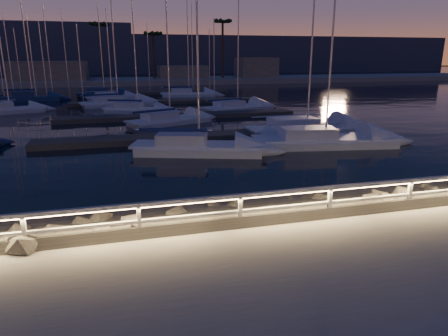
{
  "coord_description": "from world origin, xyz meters",
  "views": [
    {
      "loc": [
        -5.32,
        -10.76,
        5.06
      ],
      "look_at": [
        -1.46,
        4.0,
        0.73
      ],
      "focal_mm": 32.0,
      "sensor_mm": 36.0,
      "label": 1
    }
  ],
  "objects_px": {
    "sailboat_f": "(136,109)",
    "sailboat_b": "(195,146)",
    "sailboat_n": "(111,97)",
    "guard_rail": "(299,197)",
    "sailboat_k": "(187,94)",
    "sailboat_h": "(304,127)",
    "sailboat_m": "(31,97)",
    "sailboat_d": "(321,139)",
    "sailboat_l": "(236,107)",
    "sailboat_g": "(116,102)",
    "sailboat_c": "(168,119)",
    "sailboat_e": "(8,109)",
    "sailboat_i": "(103,93)"
  },
  "relations": [
    {
      "from": "sailboat_d",
      "to": "sailboat_m",
      "type": "xyz_separation_m",
      "value": [
        -23.31,
        33.28,
        -0.0
      ]
    },
    {
      "from": "guard_rail",
      "to": "sailboat_k",
      "type": "relative_size",
      "value": 3.29
    },
    {
      "from": "sailboat_e",
      "to": "sailboat_g",
      "type": "bearing_deg",
      "value": -1.29
    },
    {
      "from": "sailboat_b",
      "to": "sailboat_l",
      "type": "xyz_separation_m",
      "value": [
        7.61,
        17.5,
        -0.04
      ]
    },
    {
      "from": "sailboat_c",
      "to": "sailboat_e",
      "type": "height_order",
      "value": "sailboat_c"
    },
    {
      "from": "sailboat_b",
      "to": "sailboat_n",
      "type": "height_order",
      "value": "sailboat_b"
    },
    {
      "from": "sailboat_b",
      "to": "sailboat_f",
      "type": "distance_m",
      "value": 18.7
    },
    {
      "from": "sailboat_b",
      "to": "sailboat_f",
      "type": "bearing_deg",
      "value": 115.76
    },
    {
      "from": "sailboat_g",
      "to": "sailboat_c",
      "type": "bearing_deg",
      "value": -85.39
    },
    {
      "from": "guard_rail",
      "to": "sailboat_h",
      "type": "relative_size",
      "value": 2.81
    },
    {
      "from": "sailboat_f",
      "to": "sailboat_b",
      "type": "bearing_deg",
      "value": -60.92
    },
    {
      "from": "sailboat_h",
      "to": "sailboat_n",
      "type": "height_order",
      "value": "sailboat_h"
    },
    {
      "from": "sailboat_e",
      "to": "sailboat_l",
      "type": "distance_m",
      "value": 23.01
    },
    {
      "from": "sailboat_g",
      "to": "sailboat_h",
      "type": "distance_m",
      "value": 24.58
    },
    {
      "from": "sailboat_f",
      "to": "sailboat_n",
      "type": "bearing_deg",
      "value": 122.64
    },
    {
      "from": "sailboat_i",
      "to": "sailboat_m",
      "type": "xyz_separation_m",
      "value": [
        -8.72,
        -3.72,
        -0.0
      ]
    },
    {
      "from": "guard_rail",
      "to": "sailboat_m",
      "type": "height_order",
      "value": "sailboat_m"
    },
    {
      "from": "guard_rail",
      "to": "sailboat_f",
      "type": "distance_m",
      "value": 30.82
    },
    {
      "from": "sailboat_b",
      "to": "sailboat_d",
      "type": "xyz_separation_m",
      "value": [
        8.24,
        -0.03,
        0.0
      ]
    },
    {
      "from": "sailboat_e",
      "to": "sailboat_h",
      "type": "relative_size",
      "value": 0.74
    },
    {
      "from": "sailboat_b",
      "to": "sailboat_g",
      "type": "distance_m",
      "value": 25.07
    },
    {
      "from": "sailboat_c",
      "to": "sailboat_l",
      "type": "distance_m",
      "value": 10.39
    },
    {
      "from": "guard_rail",
      "to": "sailboat_h",
      "type": "xyz_separation_m",
      "value": [
        7.98,
        16.23,
        -0.93
      ]
    },
    {
      "from": "sailboat_c",
      "to": "sailboat_d",
      "type": "height_order",
      "value": "sailboat_d"
    },
    {
      "from": "guard_rail",
      "to": "sailboat_d",
      "type": "bearing_deg",
      "value": 59.12
    },
    {
      "from": "guard_rail",
      "to": "sailboat_c",
      "type": "bearing_deg",
      "value": 93.4
    },
    {
      "from": "guard_rail",
      "to": "sailboat_d",
      "type": "distance_m",
      "value": 14.06
    },
    {
      "from": "sailboat_d",
      "to": "sailboat_h",
      "type": "relative_size",
      "value": 1.0
    },
    {
      "from": "sailboat_f",
      "to": "sailboat_m",
      "type": "relative_size",
      "value": 0.95
    },
    {
      "from": "sailboat_k",
      "to": "sailboat_l",
      "type": "height_order",
      "value": "sailboat_l"
    },
    {
      "from": "sailboat_f",
      "to": "sailboat_g",
      "type": "height_order",
      "value": "sailboat_g"
    },
    {
      "from": "sailboat_f",
      "to": "sailboat_m",
      "type": "height_order",
      "value": "sailboat_m"
    },
    {
      "from": "sailboat_f",
      "to": "sailboat_l",
      "type": "distance_m",
      "value": 10.25
    },
    {
      "from": "sailboat_h",
      "to": "sailboat_m",
      "type": "xyz_separation_m",
      "value": [
        -24.09,
        29.09,
        -0.0
      ]
    },
    {
      "from": "sailboat_b",
      "to": "sailboat_n",
      "type": "bearing_deg",
      "value": 117.23
    },
    {
      "from": "sailboat_g",
      "to": "sailboat_k",
      "type": "height_order",
      "value": "sailboat_g"
    },
    {
      "from": "guard_rail",
      "to": "sailboat_n",
      "type": "bearing_deg",
      "value": 98.19
    },
    {
      "from": "sailboat_n",
      "to": "sailboat_e",
      "type": "bearing_deg",
      "value": -148.39
    },
    {
      "from": "sailboat_d",
      "to": "sailboat_n",
      "type": "xyz_separation_m",
      "value": [
        -13.46,
        31.42,
        -0.05
      ]
    },
    {
      "from": "sailboat_b",
      "to": "sailboat_k",
      "type": "relative_size",
      "value": 1.01
    },
    {
      "from": "guard_rail",
      "to": "sailboat_k",
      "type": "bearing_deg",
      "value": 84.83
    },
    {
      "from": "sailboat_b",
      "to": "sailboat_e",
      "type": "distance_m",
      "value": 26.18
    },
    {
      "from": "sailboat_d",
      "to": "sailboat_h",
      "type": "bearing_deg",
      "value": 88.31
    },
    {
      "from": "sailboat_b",
      "to": "sailboat_n",
      "type": "distance_m",
      "value": 31.82
    },
    {
      "from": "sailboat_d",
      "to": "sailboat_l",
      "type": "distance_m",
      "value": 17.54
    },
    {
      "from": "sailboat_b",
      "to": "sailboat_g",
      "type": "bearing_deg",
      "value": 118.28
    },
    {
      "from": "sailboat_c",
      "to": "sailboat_h",
      "type": "bearing_deg",
      "value": -59.39
    },
    {
      "from": "guard_rail",
      "to": "sailboat_g",
      "type": "height_order",
      "value": "sailboat_g"
    },
    {
      "from": "sailboat_i",
      "to": "sailboat_m",
      "type": "relative_size",
      "value": 1.01
    },
    {
      "from": "sailboat_b",
      "to": "sailboat_h",
      "type": "distance_m",
      "value": 9.94
    }
  ]
}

